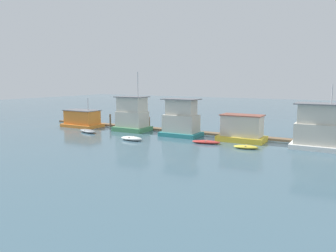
{
  "coord_description": "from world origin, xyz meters",
  "views": [
    {
      "loc": [
        22.6,
        -40.72,
        7.85
      ],
      "look_at": [
        0.0,
        -1.0,
        1.4
      ],
      "focal_mm": 35.0,
      "sensor_mm": 36.0,
      "label": 1
    }
  ],
  "objects_px": {
    "houseboat_green": "(132,115)",
    "houseboat_white": "(319,128)",
    "dinghy_yellow": "(246,147)",
    "mooring_post_near_right": "(96,120)",
    "houseboat_yellow": "(242,129)",
    "mooring_post_centre": "(110,120)",
    "mooring_post_near_left": "(149,124)",
    "houseboat_teal": "(181,120)",
    "dinghy_red": "(206,142)",
    "dinghy_grey": "(88,131)",
    "dinghy_white": "(132,138)",
    "houseboat_orange": "(82,119)"
  },
  "relations": [
    {
      "from": "houseboat_green",
      "to": "houseboat_white",
      "type": "bearing_deg",
      "value": -0.23
    },
    {
      "from": "dinghy_yellow",
      "to": "mooring_post_near_right",
      "type": "distance_m",
      "value": 28.96
    },
    {
      "from": "houseboat_yellow",
      "to": "mooring_post_centre",
      "type": "height_order",
      "value": "houseboat_yellow"
    },
    {
      "from": "mooring_post_near_right",
      "to": "mooring_post_near_left",
      "type": "xyz_separation_m",
      "value": [
        11.04,
        0.0,
        0.02
      ]
    },
    {
      "from": "houseboat_green",
      "to": "houseboat_white",
      "type": "relative_size",
      "value": 1.22
    },
    {
      "from": "houseboat_teal",
      "to": "mooring_post_near_right",
      "type": "distance_m",
      "value": 18.07
    },
    {
      "from": "dinghy_red",
      "to": "houseboat_teal",
      "type": "bearing_deg",
      "value": 147.38
    },
    {
      "from": "dinghy_red",
      "to": "houseboat_green",
      "type": "bearing_deg",
      "value": 164.84
    },
    {
      "from": "dinghy_red",
      "to": "mooring_post_near_left",
      "type": "height_order",
      "value": "mooring_post_near_left"
    },
    {
      "from": "houseboat_green",
      "to": "mooring_post_centre",
      "type": "bearing_deg",
      "value": 162.49
    },
    {
      "from": "houseboat_teal",
      "to": "dinghy_yellow",
      "type": "bearing_deg",
      "value": -20.19
    },
    {
      "from": "houseboat_white",
      "to": "dinghy_grey",
      "type": "xyz_separation_m",
      "value": [
        -31.29,
        -4.5,
        -2.11
      ]
    },
    {
      "from": "houseboat_white",
      "to": "mooring_post_near_left",
      "type": "bearing_deg",
      "value": 175.41
    },
    {
      "from": "dinghy_grey",
      "to": "dinghy_yellow",
      "type": "height_order",
      "value": "dinghy_grey"
    },
    {
      "from": "houseboat_yellow",
      "to": "houseboat_white",
      "type": "distance_m",
      "value": 9.05
    },
    {
      "from": "houseboat_green",
      "to": "dinghy_yellow",
      "type": "xyz_separation_m",
      "value": [
        19.15,
        -4.25,
        -2.23
      ]
    },
    {
      "from": "mooring_post_near_left",
      "to": "dinghy_white",
      "type": "bearing_deg",
      "value": -72.11
    },
    {
      "from": "houseboat_orange",
      "to": "dinghy_grey",
      "type": "xyz_separation_m",
      "value": [
        5.04,
        -4.08,
        -1.12
      ]
    },
    {
      "from": "dinghy_white",
      "to": "dinghy_red",
      "type": "xyz_separation_m",
      "value": [
        9.37,
        2.8,
        -0.06
      ]
    },
    {
      "from": "dinghy_yellow",
      "to": "houseboat_white",
      "type": "bearing_deg",
      "value": 29.91
    },
    {
      "from": "houseboat_yellow",
      "to": "mooring_post_near_left",
      "type": "xyz_separation_m",
      "value": [
        -15.45,
        1.94,
        -0.54
      ]
    },
    {
      "from": "houseboat_white",
      "to": "mooring_post_near_right",
      "type": "height_order",
      "value": "houseboat_white"
    },
    {
      "from": "houseboat_teal",
      "to": "mooring_post_near_left",
      "type": "height_order",
      "value": "houseboat_teal"
    },
    {
      "from": "houseboat_teal",
      "to": "dinghy_grey",
      "type": "xyz_separation_m",
      "value": [
        -13.67,
        -4.18,
        -2.05
      ]
    },
    {
      "from": "houseboat_orange",
      "to": "dinghy_white",
      "type": "distance_m",
      "value": 15.85
    },
    {
      "from": "mooring_post_near_left",
      "to": "houseboat_yellow",
      "type": "bearing_deg",
      "value": -7.14
    },
    {
      "from": "houseboat_green",
      "to": "dinghy_yellow",
      "type": "bearing_deg",
      "value": -12.53
    },
    {
      "from": "houseboat_yellow",
      "to": "dinghy_grey",
      "type": "height_order",
      "value": "houseboat_yellow"
    },
    {
      "from": "houseboat_yellow",
      "to": "mooring_post_centre",
      "type": "bearing_deg",
      "value": 175.24
    },
    {
      "from": "houseboat_teal",
      "to": "dinghy_white",
      "type": "distance_m",
      "value": 7.68
    },
    {
      "from": "houseboat_teal",
      "to": "mooring_post_near_left",
      "type": "xyz_separation_m",
      "value": [
        -6.84,
        2.28,
        -1.24
      ]
    },
    {
      "from": "dinghy_white",
      "to": "dinghy_yellow",
      "type": "bearing_deg",
      "value": 9.16
    },
    {
      "from": "houseboat_yellow",
      "to": "houseboat_orange",
      "type": "bearing_deg",
      "value": -179.06
    },
    {
      "from": "houseboat_teal",
      "to": "houseboat_white",
      "type": "relative_size",
      "value": 0.74
    },
    {
      "from": "houseboat_orange",
      "to": "dinghy_yellow",
      "type": "distance_m",
      "value": 29.38
    },
    {
      "from": "houseboat_green",
      "to": "houseboat_teal",
      "type": "bearing_deg",
      "value": -2.79
    },
    {
      "from": "houseboat_teal",
      "to": "dinghy_yellow",
      "type": "distance_m",
      "value": 11.29
    },
    {
      "from": "houseboat_teal",
      "to": "houseboat_white",
      "type": "bearing_deg",
      "value": 1.04
    },
    {
      "from": "houseboat_white",
      "to": "dinghy_yellow",
      "type": "height_order",
      "value": "houseboat_white"
    },
    {
      "from": "houseboat_teal",
      "to": "mooring_post_centre",
      "type": "distance_m",
      "value": 14.85
    },
    {
      "from": "houseboat_white",
      "to": "dinghy_red",
      "type": "bearing_deg",
      "value": -163.41
    },
    {
      "from": "houseboat_yellow",
      "to": "dinghy_yellow",
      "type": "xyz_separation_m",
      "value": [
        1.8,
        -4.18,
        -1.39
      ]
    },
    {
      "from": "houseboat_white",
      "to": "dinghy_yellow",
      "type": "relative_size",
      "value": 2.48
    },
    {
      "from": "houseboat_teal",
      "to": "houseboat_white",
      "type": "distance_m",
      "value": 17.63
    },
    {
      "from": "houseboat_white",
      "to": "dinghy_yellow",
      "type": "xyz_separation_m",
      "value": [
        -7.21,
        -4.15,
        -2.15
      ]
    },
    {
      "from": "houseboat_orange",
      "to": "dinghy_red",
      "type": "xyz_separation_m",
      "value": [
        23.97,
        -3.27,
        -1.14
      ]
    },
    {
      "from": "dinghy_yellow",
      "to": "houseboat_green",
      "type": "bearing_deg",
      "value": 167.47
    },
    {
      "from": "mooring_post_centre",
      "to": "mooring_post_near_right",
      "type": "xyz_separation_m",
      "value": [
        -3.25,
        0.0,
        -0.05
      ]
    },
    {
      "from": "houseboat_white",
      "to": "dinghy_yellow",
      "type": "bearing_deg",
      "value": -150.09
    },
    {
      "from": "houseboat_teal",
      "to": "mooring_post_near_left",
      "type": "bearing_deg",
      "value": 161.53
    }
  ]
}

